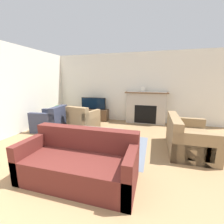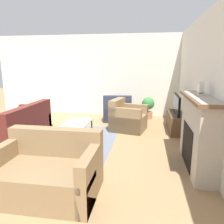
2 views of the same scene
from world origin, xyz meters
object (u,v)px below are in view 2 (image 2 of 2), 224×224
Objects in this scene: couch_sectional at (19,127)px; potted_plant at (148,106)px; armchair_by_window at (118,111)px; couch_loveseat at (48,172)px; tv at (177,104)px; mantel_clock at (201,88)px; armchair_accent at (127,119)px; coffee_table at (76,125)px.

potted_plant is (-2.50, 2.98, 0.11)m from couch_sectional.
couch_sectional is at bearing -49.96° from potted_plant.
couch_loveseat is at bearing 78.55° from armchair_by_window.
mantel_clock reaches higher than tv.
armchair_by_window is 1.08m from armchair_accent.
potted_plant is at bearing 73.13° from couch_loveseat.
tv is 0.77× the size of couch_loveseat.
armchair_accent is at bearing -83.29° from tv.
tv is at bearing 57.39° from couch_loveseat.
armchair_accent reaches higher than potted_plant.
tv is at bearing -70.76° from armchair_accent.
potted_plant is 3.44m from mantel_clock.
couch_loveseat is 4.64m from potted_plant.
mantel_clock is (-1.23, 2.16, 1.05)m from couch_loveseat.
couch_loveseat is 2.10m from coffee_table.
armchair_by_window is 1.41× the size of potted_plant.
mantel_clock is (3.21, 0.82, 0.94)m from potted_plant.
armchair_by_window is at bearing 160.79° from coffee_table.
mantel_clock is at bearing 79.42° from couch_sectional.
couch_loveseat is 1.22× the size of coffee_table.
mantel_clock is at bearing 14.27° from potted_plant.
couch_loveseat reaches higher than coffee_table.
armchair_by_window is at bearing 84.27° from couch_loveseat.
armchair_accent is at bearing -143.55° from mantel_clock.
tv is 0.56× the size of couch_sectional.
potted_plant is at bearing -165.73° from mantel_clock.
coffee_table is at bearing -63.89° from tv.
couch_loveseat is at bearing -32.61° from tv.
mantel_clock is (0.71, 3.79, 1.05)m from couch_sectional.
armchair_by_window is at bearing -148.44° from mantel_clock.
tv reaches higher than potted_plant.
coffee_table is (-0.13, 1.34, 0.07)m from couch_sectional.
armchair_by_window is 1.01m from potted_plant.
mantel_clock is (2.85, 1.75, 1.04)m from armchair_by_window.
mantel_clock reaches higher than armchair_by_window.
tv is 1.52× the size of potted_plant.
tv reaches higher than armchair_by_window.
armchair_accent is at bearing 132.75° from coffee_table.
couch_sectional is at bearing 127.69° from armchair_accent.
couch_sectional is 2.96m from armchair_by_window.
tv is 1.34m from armchair_accent.
tv is 4.62× the size of mantel_clock.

